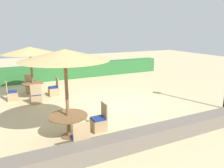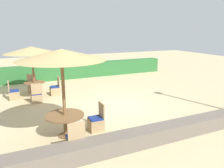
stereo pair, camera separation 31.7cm
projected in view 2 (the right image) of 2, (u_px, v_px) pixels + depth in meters
ground_plane at (118, 107)px, 9.37m from camera, size 40.00×40.00×0.00m
hedge_row at (77, 70)px, 15.01m from camera, size 13.00×0.70×1.01m
stone_border at (163, 133)px, 6.58m from camera, size 10.00×0.56×0.46m
parasol_front_left at (61, 55)px, 6.26m from camera, size 2.59×2.59×2.72m
round_table_front_left at (65, 119)px, 6.74m from camera, size 1.19×1.19×0.71m
patio_chair_front_left_south at (75, 143)px, 5.94m from camera, size 0.46×0.46×0.93m
patio_chair_front_left_east at (96, 123)px, 7.21m from camera, size 0.46×0.46×0.93m
parasol_back_left at (31, 50)px, 10.26m from camera, size 2.51×2.51×2.47m
round_table_back_left at (35, 86)px, 10.68m from camera, size 0.97×0.97×0.75m
patio_chair_back_left_south at (37, 97)px, 9.95m from camera, size 0.46×0.46×0.93m
patio_chair_back_left_north at (32, 87)px, 11.63m from camera, size 0.46×0.46×0.93m
patio_chair_back_left_east at (55, 90)px, 11.11m from camera, size 0.46×0.46×0.93m
patio_chair_back_left_west at (14, 94)px, 10.38m from camera, size 0.46×0.46×0.93m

